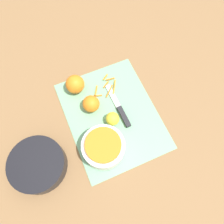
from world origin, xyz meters
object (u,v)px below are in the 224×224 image
(bowl_speckled, at_px, (103,147))
(lemon, at_px, (113,119))
(bowl_dark, at_px, (38,165))
(orange_left, at_px, (91,104))
(knife, at_px, (122,112))
(orange_right, at_px, (75,84))

(bowl_speckled, xyz_separation_m, lemon, (0.10, -0.08, -0.01))
(bowl_dark, distance_m, orange_left, 0.31)
(lemon, bearing_deg, knife, -68.58)
(bowl_dark, distance_m, lemon, 0.33)
(knife, height_order, lemon, lemon)
(knife, relative_size, orange_left, 3.06)
(bowl_speckled, bearing_deg, orange_right, 1.38)
(bowl_speckled, relative_size, knife, 0.76)
(bowl_dark, distance_m, orange_right, 0.35)
(bowl_speckled, bearing_deg, knife, -48.19)
(orange_right, height_order, lemon, orange_right)
(bowl_speckled, bearing_deg, bowl_dark, 81.49)
(orange_right, bearing_deg, knife, -143.55)
(knife, distance_m, orange_right, 0.23)
(bowl_dark, bearing_deg, lemon, -79.91)
(bowl_speckled, height_order, lemon, bowl_speckled)
(knife, bearing_deg, orange_right, 35.11)
(orange_left, bearing_deg, bowl_dark, 119.09)
(orange_left, distance_m, lemon, 0.11)
(bowl_dark, relative_size, orange_right, 2.60)
(bowl_speckled, distance_m, knife, 0.17)
(orange_left, xyz_separation_m, orange_right, (0.11, 0.03, 0.00))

